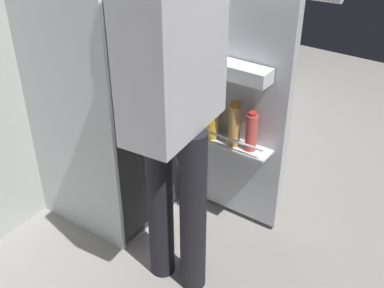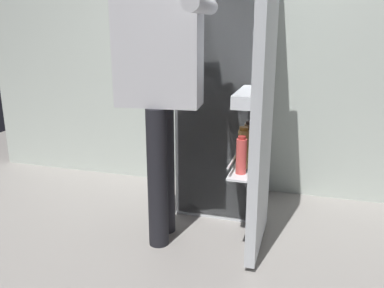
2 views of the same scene
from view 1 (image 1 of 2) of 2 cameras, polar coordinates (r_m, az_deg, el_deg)
ground_plane at (r=2.68m, az=0.26°, el=-10.96°), size 6.17×6.17×0.00m
refrigerator at (r=2.49m, az=-8.78°, el=9.24°), size 0.64×1.18×1.76m
person at (r=1.88m, az=-1.99°, el=6.94°), size 0.62×0.77×1.69m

